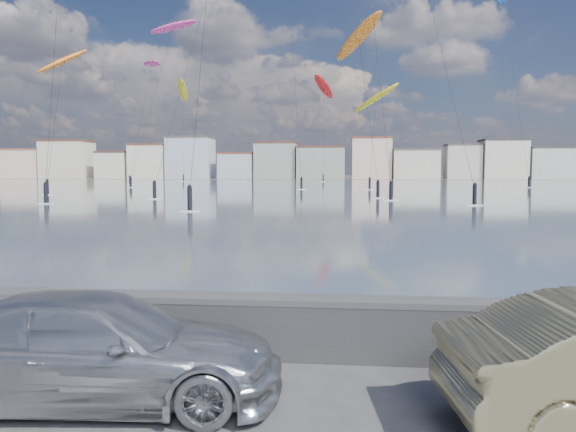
{
  "coord_description": "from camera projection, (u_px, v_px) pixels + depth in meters",
  "views": [
    {
      "loc": [
        2.01,
        -6.01,
        3.02
      ],
      "look_at": [
        1.0,
        4.0,
        2.2
      ],
      "focal_mm": 35.0,
      "sensor_mm": 36.0,
      "label": 1
    }
  ],
  "objects": [
    {
      "name": "bay_water",
      "position": [
        333.0,
        188.0,
        97.14
      ],
      "size": [
        500.0,
        177.0,
        0.0
      ],
      "primitive_type": "cube",
      "color": "#354652",
      "rests_on": "ground"
    },
    {
      "name": "far_shore_strip",
      "position": [
        339.0,
        178.0,
        204.73
      ],
      "size": [
        500.0,
        60.0,
        0.0
      ],
      "primitive_type": "cube",
      "color": "#4C473D",
      "rests_on": "ground"
    },
    {
      "name": "seawall",
      "position": [
        218.0,
        322.0,
        9.04
      ],
      "size": [
        400.0,
        0.36,
        1.08
      ],
      "color": "#28282B",
      "rests_on": "ground"
    },
    {
      "name": "far_buildings",
      "position": [
        343.0,
        161.0,
        190.23
      ],
      "size": [
        240.79,
        13.26,
        14.6
      ],
      "color": "beige",
      "rests_on": "ground"
    },
    {
      "name": "car_silver",
      "position": [
        97.0,
        348.0,
        7.32
      ],
      "size": [
        5.01,
        2.43,
        1.4
      ],
      "primitive_type": "imported",
      "rotation": [
        0.0,
        0.0,
        1.67
      ],
      "color": "#B7B8BD",
      "rests_on": "ground"
    },
    {
      "name": "kitesurfer_1",
      "position": [
        359.0,
        39.0,
        70.14
      ],
      "size": [
        7.34,
        15.47,
        22.58
      ],
      "color": "orange",
      "rests_on": "ground"
    },
    {
      "name": "kitesurfer_11",
      "position": [
        62.0,
        64.0,
        77.59
      ],
      "size": [
        7.95,
        15.11,
        20.35
      ],
      "color": "orange",
      "rests_on": "ground"
    },
    {
      "name": "kitesurfer_13",
      "position": [
        324.0,
        87.0,
        152.62
      ],
      "size": [
        6.69,
        15.87,
        29.1
      ],
      "color": "red",
      "rests_on": "ground"
    },
    {
      "name": "kitesurfer_14",
      "position": [
        173.0,
        29.0,
        106.69
      ],
      "size": [
        9.39,
        15.39,
        32.13
      ],
      "color": "#E5338C",
      "rests_on": "ground"
    },
    {
      "name": "kitesurfer_15",
      "position": [
        152.0,
        66.0,
        124.91
      ],
      "size": [
        7.13,
        17.64,
        27.77
      ],
      "color": "#E5338C",
      "rests_on": "ground"
    },
    {
      "name": "kitesurfer_16",
      "position": [
        376.0,
        99.0,
        98.99
      ],
      "size": [
        9.34,
        18.92,
        18.66
      ],
      "color": "yellow",
      "rests_on": "ground"
    },
    {
      "name": "kitesurfer_17",
      "position": [
        183.0,
        91.0,
        159.21
      ],
      "size": [
        5.87,
        16.07,
        29.06
      ],
      "color": "yellow",
      "rests_on": "ground"
    }
  ]
}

